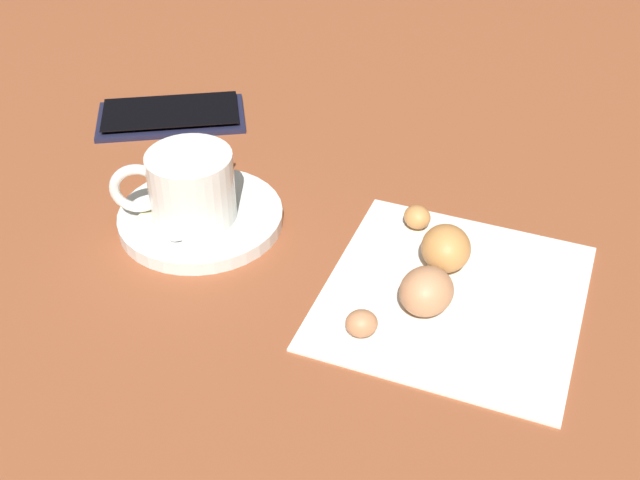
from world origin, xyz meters
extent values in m
plane|color=brown|center=(0.00, 0.00, 0.00)|extent=(1.80, 1.80, 0.00)
cylinder|color=silver|center=(-0.09, 0.05, 0.01)|extent=(0.14, 0.14, 0.01)
cylinder|color=silver|center=(-0.09, 0.05, 0.04)|extent=(0.07, 0.07, 0.06)
cylinder|color=#361F0C|center=(-0.09, 0.05, 0.04)|extent=(0.06, 0.06, 0.00)
torus|color=silver|center=(-0.13, 0.04, 0.04)|extent=(0.05, 0.02, 0.04)
cube|color=silver|center=(-0.09, 0.08, 0.01)|extent=(0.02, 0.10, 0.00)
ellipsoid|color=silver|center=(-0.10, 0.02, 0.02)|extent=(0.02, 0.03, 0.01)
cube|color=beige|center=(-0.12, 0.06, 0.01)|extent=(0.03, 0.07, 0.01)
cube|color=silver|center=(0.12, -0.01, 0.00)|extent=(0.23, 0.23, 0.00)
ellipsoid|color=#BC7D53|center=(0.06, -0.06, 0.01)|extent=(0.03, 0.03, 0.02)
ellipsoid|color=tan|center=(0.10, -0.03, 0.02)|extent=(0.05, 0.06, 0.03)
ellipsoid|color=#C68445|center=(0.11, 0.02, 0.02)|extent=(0.04, 0.04, 0.03)
ellipsoid|color=#C58446|center=(0.09, 0.07, 0.01)|extent=(0.03, 0.03, 0.02)
cube|color=#1C1D35|center=(-0.16, 0.22, 0.00)|extent=(0.16, 0.11, 0.01)
cube|color=black|center=(-0.16, 0.22, 0.01)|extent=(0.15, 0.10, 0.00)
camera|label=1|loc=(0.08, -0.47, 0.40)|focal=45.77mm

